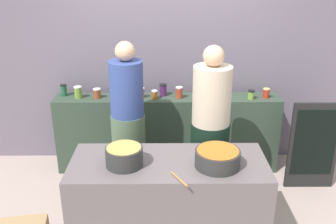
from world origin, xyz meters
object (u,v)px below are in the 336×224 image
object	(u,v)px
preserve_jar_5	(155,95)
cook_in_cap	(210,138)
preserve_jar_6	(163,90)
cook_with_tongs	(128,129)
preserve_jar_0	(64,90)
cooking_pot_left	(124,156)
chalkboard_sign	(314,146)
preserve_jar_4	(141,93)
preserve_jar_10	(251,95)
cooking_pot_center	(217,158)
preserve_jar_11	(266,93)
preserve_jar_7	(179,93)
preserve_jar_2	(97,93)
preserve_jar_9	(216,93)
preserve_jar_1	(78,92)
wooden_spoon	(179,179)
preserve_jar_3	(119,92)
preserve_jar_8	(207,91)

from	to	relation	value
preserve_jar_5	cook_in_cap	world-z (taller)	cook_in_cap
preserve_jar_6	cook_in_cap	distance (m)	1.01
cook_with_tongs	preserve_jar_0	bearing A→B (deg)	142.51
cooking_pot_left	chalkboard_sign	distance (m)	2.27
preserve_jar_4	preserve_jar_0	bearing A→B (deg)	175.39
preserve_jar_10	preserve_jar_0	bearing A→B (deg)	176.67
cooking_pot_center	cook_in_cap	bearing A→B (deg)	88.51
preserve_jar_11	preserve_jar_7	bearing A→B (deg)	-179.74
preserve_jar_2	preserve_jar_5	distance (m)	0.68
preserve_jar_2	preserve_jar_6	bearing A→B (deg)	5.93
preserve_jar_0	chalkboard_sign	xyz separation A→B (m)	(2.88, -0.54, -0.49)
preserve_jar_6	cooking_pot_center	world-z (taller)	preserve_jar_6
preserve_jar_2	preserve_jar_9	xyz separation A→B (m)	(1.41, -0.00, -0.00)
preserve_jar_1	cook_with_tongs	xyz separation A→B (m)	(0.63, -0.55, -0.23)
preserve_jar_7	wooden_spoon	xyz separation A→B (m)	(-0.06, -1.66, -0.15)
preserve_jar_9	preserve_jar_11	xyz separation A→B (m)	(0.60, -0.00, -0.00)
preserve_jar_6	preserve_jar_10	size ratio (longest dim) A/B	1.37
preserve_jar_11	cook_with_tongs	bearing A→B (deg)	-161.29
preserve_jar_3	wooden_spoon	xyz separation A→B (m)	(0.65, -1.69, -0.15)
preserve_jar_8	wooden_spoon	xyz separation A→B (m)	(-0.39, -1.69, -0.15)
preserve_jar_8	cook_with_tongs	xyz separation A→B (m)	(-0.89, -0.56, -0.23)
preserve_jar_6	preserve_jar_9	bearing A→B (deg)	-7.54
preserve_jar_8	cooking_pot_left	xyz separation A→B (m)	(-0.84, -1.45, -0.08)
preserve_jar_0	cooking_pot_center	world-z (taller)	preserve_jar_0
preserve_jar_8	cook_in_cap	distance (m)	0.82
cooking_pot_center	wooden_spoon	world-z (taller)	cooking_pot_center
preserve_jar_3	preserve_jar_5	xyz separation A→B (m)	(0.42, -0.05, -0.02)
preserve_jar_2	preserve_jar_4	distance (m)	0.52
cooking_pot_center	cook_in_cap	distance (m)	0.69
preserve_jar_9	cooking_pot_left	world-z (taller)	preserve_jar_9
preserve_jar_9	preserve_jar_7	bearing A→B (deg)	-179.13
cooking_pot_left	cook_in_cap	bearing A→B (deg)	39.54
preserve_jar_4	cook_in_cap	bearing A→B (deg)	-46.80
preserve_jar_9	chalkboard_sign	distance (m)	1.25
preserve_jar_0	chalkboard_sign	distance (m)	2.97
preserve_jar_10	cooking_pot_left	size ratio (longest dim) A/B	0.34
preserve_jar_6	preserve_jar_8	bearing A→B (deg)	-7.10
preserve_jar_1	wooden_spoon	size ratio (longest dim) A/B	0.58
preserve_jar_6	chalkboard_sign	size ratio (longest dim) A/B	0.14
preserve_jar_11	cooking_pot_left	distance (m)	2.10
preserve_jar_3	cook_with_tongs	size ratio (longest dim) A/B	0.09
preserve_jar_0	cook_in_cap	world-z (taller)	cook_in_cap
preserve_jar_6	preserve_jar_10	bearing A→B (deg)	-6.81
preserve_jar_5	cooking_pot_center	world-z (taller)	preserve_jar_5
preserve_jar_2	chalkboard_sign	distance (m)	2.55
preserve_jar_4	cooking_pot_left	distance (m)	1.45
preserve_jar_0	preserve_jar_7	distance (m)	1.39
preserve_jar_9	wooden_spoon	xyz separation A→B (m)	(-0.49, -1.67, -0.14)
cook_in_cap	preserve_jar_10	bearing A→B (deg)	52.67
preserve_jar_5	preserve_jar_6	size ratio (longest dim) A/B	0.73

